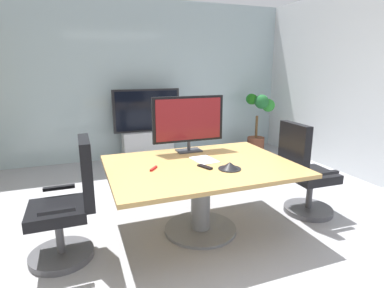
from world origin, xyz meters
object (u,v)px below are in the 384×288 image
at_px(office_chair_left, 69,210).
at_px(conference_phone, 230,166).
at_px(potted_plant, 258,119).
at_px(remote_control, 205,167).
at_px(office_chair_right, 304,177).
at_px(conference_table, 201,180).
at_px(tv_monitor, 188,121).
at_px(wall_display_unit, 148,137).

bearing_deg(office_chair_left, conference_phone, 81.13).
relative_size(potted_plant, remote_control, 6.92).
bearing_deg(office_chair_left, office_chair_right, 89.08).
relative_size(conference_table, remote_control, 10.83).
bearing_deg(conference_table, office_chair_right, -2.72).
bearing_deg(tv_monitor, office_chair_right, -25.14).
bearing_deg(conference_table, office_chair_left, -179.16).
xyz_separation_m(office_chair_left, remote_control, (1.26, -0.11, 0.29)).
height_order(office_chair_left, wall_display_unit, wall_display_unit).
bearing_deg(office_chair_left, remote_control, 85.22).
relative_size(conference_table, office_chair_right, 1.69).
bearing_deg(tv_monitor, remote_control, -95.70).
distance_m(tv_monitor, remote_control, 0.73).
distance_m(tv_monitor, conference_phone, 0.84).
height_order(wall_display_unit, potted_plant, wall_display_unit).
height_order(tv_monitor, remote_control, tv_monitor).
distance_m(wall_display_unit, remote_control, 2.86).
xyz_separation_m(potted_plant, conference_phone, (-2.08, -2.75, 0.08)).
relative_size(wall_display_unit, conference_phone, 5.95).
distance_m(conference_table, remote_control, 0.22).
bearing_deg(conference_phone, tv_monitor, 100.63).
relative_size(tv_monitor, remote_control, 4.94).
bearing_deg(wall_display_unit, tv_monitor, -90.15).
height_order(office_chair_left, tv_monitor, tv_monitor).
bearing_deg(tv_monitor, potted_plant, 42.00).
relative_size(conference_table, conference_phone, 8.37).
xyz_separation_m(office_chair_right, tv_monitor, (-1.21, 0.57, 0.64)).
bearing_deg(conference_phone, potted_plant, 52.99).
distance_m(office_chair_left, office_chair_right, 2.54).
height_order(tv_monitor, potted_plant, tv_monitor).
height_order(tv_monitor, conference_phone, tv_monitor).
xyz_separation_m(tv_monitor, potted_plant, (2.22, 2.00, -0.41)).
bearing_deg(office_chair_right, conference_table, 89.20).
relative_size(office_chair_right, potted_plant, 0.93).
xyz_separation_m(office_chair_left, conference_phone, (1.46, -0.23, 0.31)).
height_order(office_chair_left, potted_plant, potted_plant).
relative_size(office_chair_left, tv_monitor, 1.30).
bearing_deg(tv_monitor, conference_table, -96.18).
height_order(conference_table, conference_phone, conference_phone).
bearing_deg(conference_table, remote_control, -93.74).
xyz_separation_m(tv_monitor, remote_control, (-0.06, -0.63, -0.35)).
distance_m(office_chair_left, tv_monitor, 1.56).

